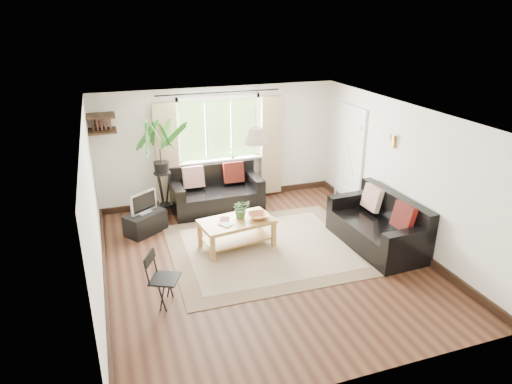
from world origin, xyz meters
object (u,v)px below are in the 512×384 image
object	(u,v)px
sofa_back	(216,190)
folding_chair	(165,280)
coffee_table	(237,233)
palm_stand	(162,169)
tv_stand	(145,223)
sofa_right	(377,223)

from	to	relation	value
sofa_back	folding_chair	distance (m)	3.28
sofa_back	coffee_table	world-z (taller)	sofa_back
folding_chair	palm_stand	bearing A→B (deg)	17.70
folding_chair	sofa_back	bearing A→B (deg)	-0.92
sofa_back	folding_chair	bearing A→B (deg)	-117.74
folding_chair	coffee_table	bearing A→B (deg)	-21.89
tv_stand	coffee_table	bearing A→B (deg)	-71.60
coffee_table	sofa_back	bearing A→B (deg)	87.63
coffee_table	tv_stand	xyz separation A→B (m)	(-1.43, 1.06, -0.06)
coffee_table	tv_stand	bearing A→B (deg)	143.46
coffee_table	tv_stand	size ratio (longest dim) A/B	1.69
sofa_right	coffee_table	xyz separation A→B (m)	(-2.27, 0.74, -0.18)
sofa_right	coffee_table	size ratio (longest dim) A/B	1.48
sofa_back	palm_stand	world-z (taller)	palm_stand
sofa_back	sofa_right	distance (m)	3.25
coffee_table	folding_chair	world-z (taller)	folding_chair
sofa_back	palm_stand	size ratio (longest dim) A/B	0.92
sofa_back	folding_chair	xyz separation A→B (m)	(-1.47, -2.93, -0.03)
sofa_back	folding_chair	world-z (taller)	sofa_back
coffee_table	palm_stand	xyz separation A→B (m)	(-0.98, 1.72, 0.72)
coffee_table	palm_stand	distance (m)	2.10
sofa_right	tv_stand	xyz separation A→B (m)	(-3.69, 1.80, -0.23)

